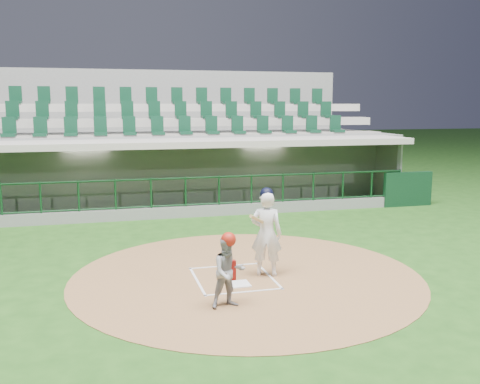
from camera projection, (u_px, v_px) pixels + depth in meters
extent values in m
plane|color=#1C4714|center=(230.00, 274.00, 11.16)|extent=(120.00, 120.00, 0.00)
cylinder|color=brown|center=(247.00, 276.00, 11.04)|extent=(7.20, 7.20, 0.01)
cube|color=white|center=(239.00, 284.00, 10.49)|extent=(0.43, 0.43, 0.02)
cube|color=white|center=(197.00, 281.00, 10.68)|extent=(0.05, 1.80, 0.01)
cube|color=white|center=(269.00, 275.00, 11.06)|extent=(0.05, 1.80, 0.01)
cube|color=white|center=(224.00, 266.00, 11.68)|extent=(1.55, 0.05, 0.01)
cube|color=white|center=(244.00, 292.00, 10.06)|extent=(1.55, 0.05, 0.01)
cube|color=gray|center=(179.00, 224.00, 18.41)|extent=(15.00, 3.00, 0.10)
cube|color=gray|center=(172.00, 178.00, 19.71)|extent=(15.00, 0.20, 2.70)
cube|color=#B3AE9F|center=(173.00, 171.00, 19.56)|extent=(13.50, 0.04, 0.90)
cube|color=slate|center=(377.00, 176.00, 20.05)|extent=(0.20, 3.00, 2.70)
cube|color=#A59E95|center=(179.00, 142.00, 17.71)|extent=(15.40, 3.50, 0.20)
cube|color=slate|center=(186.00, 213.00, 16.82)|extent=(15.00, 0.15, 0.40)
cube|color=black|center=(185.00, 163.00, 16.56)|extent=(15.00, 0.01, 0.95)
cube|color=brown|center=(175.00, 210.00, 19.37)|extent=(12.75, 0.40, 0.45)
cube|color=white|center=(85.00, 147.00, 17.23)|extent=(1.30, 0.35, 0.04)
cube|color=white|center=(263.00, 143.00, 18.72)|extent=(1.30, 0.35, 0.04)
cube|color=black|center=(408.00, 189.00, 18.64)|extent=(1.80, 0.18, 1.20)
imported|color=#A61D11|center=(90.00, 201.00, 18.07)|extent=(1.02, 0.67, 1.61)
imported|color=maroon|center=(198.00, 194.00, 19.39)|extent=(0.83, 0.59, 1.60)
imported|color=#B61319|center=(316.00, 185.00, 20.54)|extent=(1.86, 0.90, 1.92)
cube|color=slate|center=(167.00, 165.00, 21.24)|extent=(17.00, 6.50, 2.50)
cube|color=gray|center=(171.00, 138.00, 19.62)|extent=(16.60, 0.95, 0.30)
cube|color=#A09B90|center=(168.00, 122.00, 20.44)|extent=(16.60, 0.95, 0.30)
cube|color=#ADA79D|center=(164.00, 108.00, 21.26)|extent=(16.60, 0.95, 0.30)
cube|color=slate|center=(157.00, 127.00, 24.22)|extent=(17.00, 0.25, 5.05)
imported|color=white|center=(266.00, 234.00, 10.94)|extent=(0.76, 0.64, 1.76)
sphere|color=black|center=(267.00, 194.00, 10.81)|extent=(0.28, 0.28, 0.28)
cylinder|color=tan|center=(258.00, 220.00, 10.58)|extent=(0.58, 0.79, 0.39)
imported|color=#99999F|center=(229.00, 272.00, 9.24)|extent=(0.67, 0.56, 1.25)
sphere|color=#AC1F12|center=(228.00, 240.00, 9.15)|extent=(0.26, 0.26, 0.26)
cube|color=#A01411|center=(227.00, 271.00, 9.39)|extent=(0.32, 0.10, 0.35)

